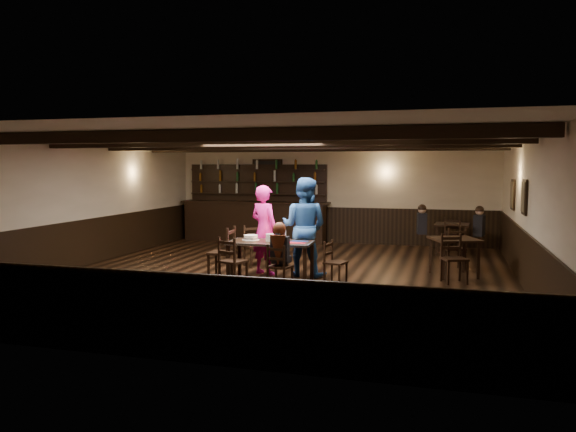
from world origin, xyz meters
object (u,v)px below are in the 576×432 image
(woman_pink, at_px, (264,230))
(chair_near_right, at_px, (278,263))
(chair_near_left, at_px, (230,258))
(cake, at_px, (251,238))
(bar_counter, at_px, (255,216))
(man_blue, at_px, (304,227))
(dining_table, at_px, (271,246))

(woman_pink, bearing_deg, chair_near_right, 142.19)
(chair_near_left, distance_m, chair_near_right, 0.91)
(cake, distance_m, bar_counter, 5.48)
(chair_near_left, bearing_deg, man_blue, 52.91)
(cake, bearing_deg, dining_table, -8.26)
(chair_near_right, relative_size, man_blue, 0.42)
(woman_pink, bearing_deg, dining_table, 142.80)
(bar_counter, bearing_deg, cake, -71.70)
(woman_pink, bearing_deg, chair_near_left, 105.02)
(dining_table, xyz_separation_m, bar_counter, (-2.14, 5.26, 0.05))
(chair_near_left, xyz_separation_m, woman_pink, (0.22, 1.28, 0.37))
(chair_near_left, bearing_deg, dining_table, 51.05)
(chair_near_left, xyz_separation_m, chair_near_right, (0.91, -0.04, -0.05))
(chair_near_left, xyz_separation_m, cake, (0.13, 0.74, 0.27))
(dining_table, distance_m, woman_pink, 0.72)
(chair_near_right, distance_m, cake, 1.15)
(man_blue, distance_m, bar_counter, 5.28)
(chair_near_right, xyz_separation_m, cake, (-0.78, 0.78, 0.33))
(dining_table, distance_m, bar_counter, 5.68)
(man_blue, height_order, cake, man_blue)
(chair_near_left, bearing_deg, cake, 79.96)
(woman_pink, bearing_deg, cake, 105.37)
(chair_near_left, relative_size, man_blue, 0.46)
(dining_table, bearing_deg, cake, 171.74)
(chair_near_right, bearing_deg, man_blue, 85.35)
(chair_near_left, height_order, woman_pink, woman_pink)
(bar_counter, bearing_deg, chair_near_left, -75.01)
(woman_pink, xyz_separation_m, bar_counter, (-1.81, 4.65, -0.16))
(dining_table, bearing_deg, woman_pink, 118.01)
(woman_pink, distance_m, man_blue, 0.81)
(bar_counter, bearing_deg, chair_near_right, -67.31)
(man_blue, bearing_deg, chair_near_left, 59.56)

